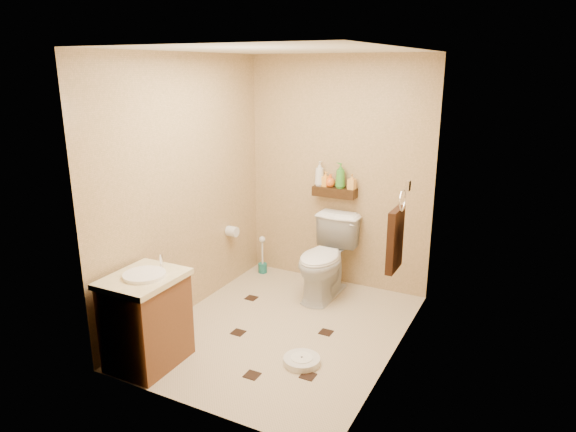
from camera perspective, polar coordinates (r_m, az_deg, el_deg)
The scene contains 19 objects.
ground at distance 4.73m, azimuth -0.63°, elevation -12.49°, with size 2.50×2.50×0.00m, color #C8B192.
wall_back at distance 5.39m, azimuth 5.56°, elevation 4.71°, with size 2.00×0.04×2.40m, color tan.
wall_front at distance 3.28m, azimuth -10.95°, elevation -3.23°, with size 2.00×0.04×2.40m, color tan.
wall_left at distance 4.82m, azimuth -11.27°, elevation 3.06°, with size 0.04×2.50×2.40m, color tan.
wall_right at distance 3.93m, azimuth 12.32°, elevation -0.00°, with size 0.04×2.50×2.40m, color tan.
ceiling at distance 4.14m, azimuth -0.74°, elevation 18.00°, with size 2.00×2.50×0.02m, color silver.
wall_shelf at distance 5.36m, azimuth 5.19°, elevation 2.67°, with size 0.46×0.14×0.10m, color #3C2610.
floor_accents at distance 4.67m, azimuth -0.75°, elevation -12.82°, with size 1.20×1.46×0.01m.
toilet at distance 5.22m, azimuth 4.18°, elevation -4.73°, with size 0.46×0.80×0.82m, color white.
vanity at distance 4.23m, azimuth -15.45°, elevation -10.94°, with size 0.51×0.61×0.86m.
bathroom_scale at distance 4.24m, azimuth 1.54°, elevation -15.77°, with size 0.33×0.33×0.06m.
toilet_brush at distance 5.87m, azimuth -2.85°, elevation -4.90°, with size 0.10×0.10×0.44m.
towel_ring at distance 4.26m, azimuth 11.88°, elevation -2.30°, with size 0.12×0.30×0.76m.
toilet_paper at distance 5.45m, azimuth -6.22°, elevation -1.71°, with size 0.12×0.11×0.12m.
bottle_a at distance 5.38m, azimuth 3.52°, elevation 4.73°, with size 0.10×0.10×0.26m, color silver.
bottle_b at distance 5.37m, azimuth 4.18°, elevation 4.13°, with size 0.07×0.07×0.16m, color #FFA635.
bottle_c at distance 5.35m, azimuth 4.72°, elevation 3.95°, with size 0.11×0.11×0.14m, color orange.
bottle_d at distance 5.29m, azimuth 5.85°, elevation 4.50°, with size 0.10×0.10×0.26m, color #3C8E2F.
bottle_e at distance 5.26m, azimuth 7.11°, elevation 3.81°, with size 0.07×0.07×0.16m, color #EDAA4F.
Camera 1 is at (1.94, -3.66, 2.28)m, focal length 32.00 mm.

